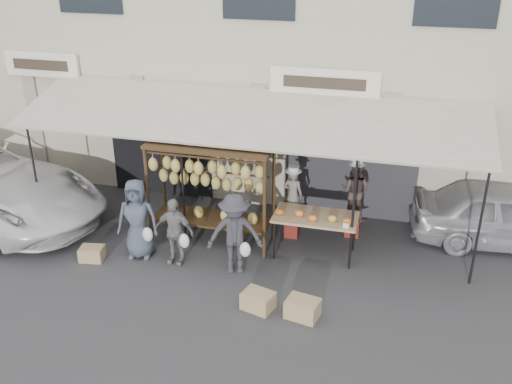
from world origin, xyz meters
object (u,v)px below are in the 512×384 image
Objects in this scene: crate_far at (92,254)px; banana_rack at (210,176)px; vendor_left at (293,195)px; customer_left at (138,219)px; produce_table at (315,218)px; sedan at (508,215)px; crate_near_b at (303,308)px; crate_near_a at (258,301)px; customer_right at (235,234)px; vendor_right at (355,191)px; customer_mid at (174,231)px.

banana_rack is at bearing 31.38° from crate_far.
customer_left is at bearing 33.66° from vendor_left.
produce_table is at bearing 1.31° from banana_rack.
vendor_left is 0.29× the size of sedan.
crate_near_b is (2.38, -2.05, -1.40)m from banana_rack.
produce_table is at bearing 106.75° from sedan.
customer_left is (-2.86, -1.63, -0.15)m from vendor_left.
crate_far is at bearing 169.06° from crate_near_a.
customer_right reaches higher than crate_far.
customer_right is 3.10× the size of crate_near_a.
produce_table is 1.31× the size of vendor_right.
crate_far is (-4.36, -1.36, -0.73)m from produce_table.
vendor_left is 2.08× the size of crate_near_b.
customer_mid is at bearing 45.99° from vendor_right.
crate_near_a is at bearing 123.57° from sedan.
crate_near_b is (2.82, -1.11, -0.54)m from customer_mid.
vendor_right is 2.42× the size of crate_near_a.
vendor_left is 3.30m from customer_left.
customer_right is 5.86m from sedan.
banana_rack is 2.92m from crate_near_a.
customer_right is at bearing 125.04° from crate_near_a.
produce_table is (2.22, 0.05, -0.70)m from banana_rack.
customer_mid is 0.85× the size of customer_right.
crate_near_a is 1.14× the size of crate_far.
vendor_left reaches higher than customer_mid.
banana_rack is 3.14m from vendor_right.
crate_near_a is at bearing -52.17° from banana_rack.
customer_mid reaches higher than crate_far.
sedan is at bearing -156.67° from vendor_right.
crate_near_b is at bearing -17.10° from customer_mid.
crate_far is (-1.69, -0.37, -0.57)m from customer_mid.
crate_far is 0.12× the size of sedan.
customer_mid is (-2.05, -1.68, -0.29)m from vendor_left.
produce_table is at bearing 94.42° from crate_near_b.
vendor_left is (1.61, 0.75, -0.57)m from banana_rack.
customer_left is 1.20× the size of customer_mid.
crate_near_a is (-1.32, -3.14, -0.92)m from vendor_right.
customer_mid is 1.27m from customer_right.
sedan is (3.87, 1.57, -0.19)m from produce_table.
customer_left is 0.43× the size of sedan.
crate_near_b is at bearing 109.45° from vendor_left.
crate_near_a is at bearing -33.31° from customer_left.
sedan is (5.27, 2.57, -0.16)m from customer_right.
customer_mid is at bearing 43.36° from vendor_left.
customer_mid reaches higher than produce_table.
crate_far is at bearing 32.71° from vendor_left.
banana_rack reaches higher than produce_table.
customer_right is 1.47m from crate_near_a.
crate_near_b reaches higher than crate_far.
sedan is (6.09, 1.62, -0.89)m from banana_rack.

